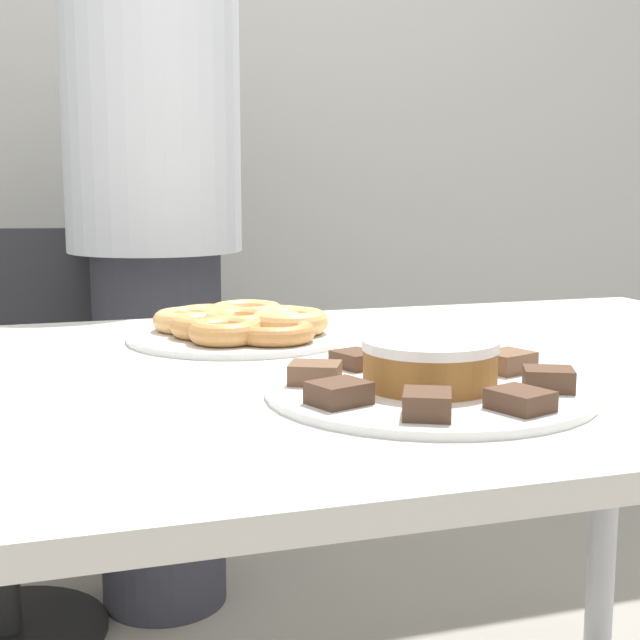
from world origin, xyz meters
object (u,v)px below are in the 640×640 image
at_px(plate_cake, 429,391).
at_px(frosted_cake, 430,363).
at_px(office_chair_left, 4,443).
at_px(person_standing, 155,232).
at_px(plate_donuts, 239,336).

relative_size(plate_cake, frosted_cake, 2.42).
height_order(office_chair_left, plate_cake, office_chair_left).
xyz_separation_m(office_chair_left, plate_cake, (0.53, -1.12, 0.34)).
bearing_deg(person_standing, frosted_cake, -81.13).
bearing_deg(frosted_cake, person_standing, 98.87).
xyz_separation_m(plate_donuts, frosted_cake, (0.13, -0.43, 0.03)).
height_order(person_standing, office_chair_left, person_standing).
bearing_deg(plate_cake, frosted_cake, 180.00).
relative_size(plate_donuts, frosted_cake, 2.20).
relative_size(person_standing, plate_donuts, 4.84).
height_order(person_standing, plate_cake, person_standing).
distance_m(office_chair_left, frosted_cake, 1.29).
distance_m(person_standing, frosted_cake, 1.15).
bearing_deg(frosted_cake, plate_donuts, 107.18).
bearing_deg(frosted_cake, office_chair_left, 115.27).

